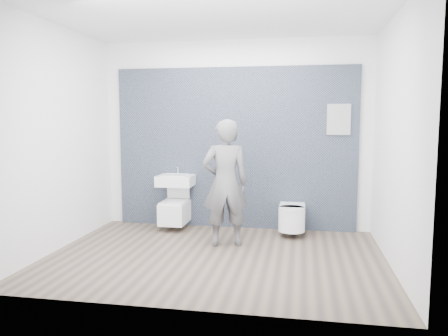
% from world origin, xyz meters
% --- Properties ---
extents(ground, '(4.00, 4.00, 0.00)m').
position_xyz_m(ground, '(0.00, 0.00, 0.00)').
color(ground, brown).
rests_on(ground, ground).
extents(room_shell, '(4.00, 4.00, 4.00)m').
position_xyz_m(room_shell, '(0.00, 0.00, 1.74)').
color(room_shell, white).
rests_on(room_shell, ground).
extents(tile_wall, '(3.60, 0.06, 2.40)m').
position_xyz_m(tile_wall, '(0.00, 1.47, 0.00)').
color(tile_wall, black).
rests_on(tile_wall, ground).
extents(washbasin, '(0.53, 0.40, 0.40)m').
position_xyz_m(washbasin, '(-0.85, 1.24, 0.73)').
color(washbasin, white).
rests_on(washbasin, ground).
extents(toilet_square, '(0.37, 0.54, 0.72)m').
position_xyz_m(toilet_square, '(-0.85, 1.18, 0.28)').
color(toilet_square, white).
rests_on(toilet_square, ground).
extents(toilet_rounded, '(0.37, 0.62, 0.34)m').
position_xyz_m(toilet_rounded, '(0.88, 1.12, 0.26)').
color(toilet_rounded, white).
rests_on(toilet_rounded, ground).
extents(info_placard, '(0.33, 0.03, 0.44)m').
position_xyz_m(info_placard, '(1.51, 1.43, 0.00)').
color(info_placard, silver).
rests_on(info_placard, ground).
extents(visitor, '(0.68, 0.55, 1.64)m').
position_xyz_m(visitor, '(0.04, 0.48, 0.82)').
color(visitor, slate).
rests_on(visitor, ground).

